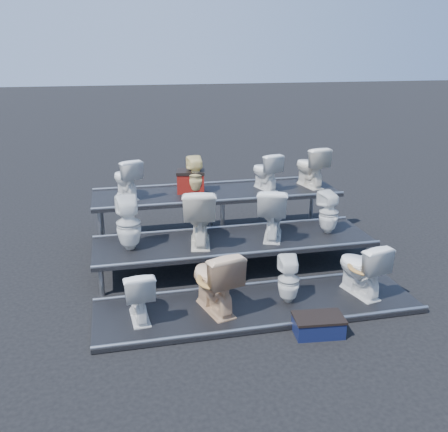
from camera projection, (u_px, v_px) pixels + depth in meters
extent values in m
plane|color=black|center=(234.00, 268.00, 7.71)|extent=(80.00, 80.00, 0.00)
cube|color=black|center=(258.00, 306.00, 6.50)|extent=(4.20, 1.20, 0.06)
cube|color=black|center=(234.00, 254.00, 7.64)|extent=(4.20, 1.20, 0.46)
cube|color=black|center=(217.00, 215.00, 8.77)|extent=(4.20, 1.20, 0.86)
imported|color=white|center=(138.00, 294.00, 6.07)|extent=(0.42, 0.68, 0.67)
imported|color=tan|center=(215.00, 280.00, 6.24)|extent=(0.67, 0.91, 0.84)
imported|color=white|center=(289.00, 280.00, 6.47)|extent=(0.31, 0.32, 0.63)
imported|color=white|center=(361.00, 268.00, 6.67)|extent=(0.58, 0.82, 0.76)
imported|color=white|center=(129.00, 223.00, 7.11)|extent=(0.38, 0.38, 0.78)
imported|color=white|center=(199.00, 216.00, 7.31)|extent=(0.61, 0.91, 0.86)
imported|color=white|center=(273.00, 212.00, 7.56)|extent=(0.70, 0.89, 0.80)
imported|color=white|center=(329.00, 212.00, 7.77)|extent=(0.37, 0.37, 0.67)
imported|color=white|center=(126.00, 178.00, 8.21)|extent=(0.57, 0.74, 0.66)
imported|color=#F1DC8E|center=(196.00, 175.00, 8.46)|extent=(0.30, 0.31, 0.63)
imported|color=white|center=(266.00, 171.00, 8.71)|extent=(0.51, 0.71, 0.65)
imported|color=white|center=(310.00, 166.00, 8.87)|extent=(0.53, 0.78, 0.73)
cube|color=maroon|center=(191.00, 183.00, 8.59)|extent=(0.51, 0.44, 0.33)
cube|color=#0E1433|center=(318.00, 326.00, 5.90)|extent=(0.60, 0.40, 0.20)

